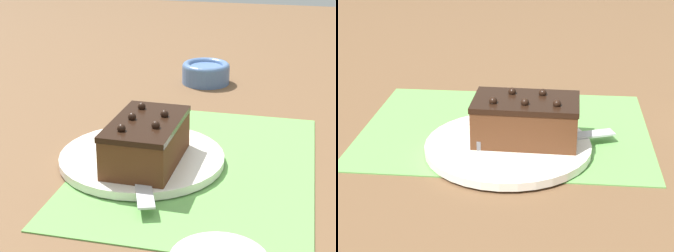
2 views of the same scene
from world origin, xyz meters
TOP-DOWN VIEW (x-y plane):
  - ground_plane at (0.00, 0.00)m, footprint 3.00×3.00m
  - placemat_woven at (0.00, 0.00)m, footprint 0.46×0.34m
  - cake_plate at (-0.01, 0.08)m, footprint 0.25×0.25m
  - chocolate_cake at (-0.04, 0.07)m, footprint 0.16×0.10m
  - serving_knife at (-0.03, 0.08)m, footprint 0.21×0.09m
  - small_bowl at (0.42, 0.06)m, footprint 0.10×0.10m

SIDE VIEW (x-z plane):
  - ground_plane at x=0.00m, z-range 0.00..0.00m
  - placemat_woven at x=0.00m, z-range 0.00..0.00m
  - cake_plate at x=-0.01m, z-range 0.00..0.02m
  - serving_knife at x=-0.03m, z-range 0.01..0.03m
  - small_bowl at x=0.42m, z-range 0.00..0.05m
  - chocolate_cake at x=-0.04m, z-range 0.01..0.09m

